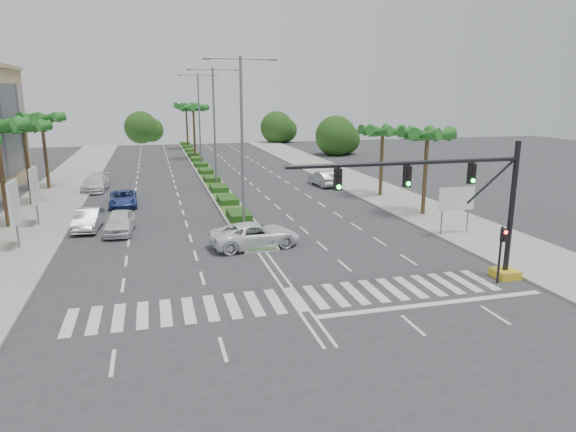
% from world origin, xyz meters
% --- Properties ---
extents(ground, '(160.00, 160.00, 0.00)m').
position_xyz_m(ground, '(0.00, 0.00, 0.00)').
color(ground, '#333335').
rests_on(ground, ground).
extents(footpath_right, '(6.00, 120.00, 0.15)m').
position_xyz_m(footpath_right, '(15.20, 20.00, 0.07)').
color(footpath_right, gray).
rests_on(footpath_right, ground).
extents(footpath_left, '(6.00, 120.00, 0.15)m').
position_xyz_m(footpath_left, '(-15.20, 20.00, 0.07)').
color(footpath_left, gray).
rests_on(footpath_left, ground).
extents(median, '(2.20, 75.00, 0.20)m').
position_xyz_m(median, '(0.00, 45.00, 0.10)').
color(median, gray).
rests_on(median, ground).
extents(median_grass, '(1.80, 75.00, 0.04)m').
position_xyz_m(median_grass, '(0.00, 45.00, 0.22)').
color(median_grass, '#3B6322').
rests_on(median_grass, median).
extents(signal_gantry, '(12.60, 1.20, 7.20)m').
position_xyz_m(signal_gantry, '(9.27, -0.00, 3.46)').
color(signal_gantry, gold).
rests_on(signal_gantry, ground).
extents(pedestrian_signal, '(0.28, 0.36, 3.00)m').
position_xyz_m(pedestrian_signal, '(10.60, -0.68, 2.04)').
color(pedestrian_signal, black).
rests_on(pedestrian_signal, ground).
extents(direction_sign, '(2.70, 0.11, 3.40)m').
position_xyz_m(direction_sign, '(13.50, 7.99, 2.45)').
color(direction_sign, slate).
rests_on(direction_sign, ground).
extents(billboard_near, '(0.18, 2.10, 4.35)m').
position_xyz_m(billboard_near, '(-14.50, 12.00, 2.96)').
color(billboard_near, slate).
rests_on(billboard_near, ground).
extents(billboard_far, '(0.18, 2.10, 4.35)m').
position_xyz_m(billboard_far, '(-14.50, 18.00, 2.96)').
color(billboard_far, slate).
rests_on(billboard_far, ground).
extents(palm_left_far, '(4.57, 4.68, 7.35)m').
position_xyz_m(palm_left_far, '(-16.50, 26.00, 6.50)').
color(palm_left_far, brown).
rests_on(palm_left_far, ground).
extents(palm_left_end, '(4.57, 4.68, 7.75)m').
position_xyz_m(palm_left_end, '(-16.50, 34.00, 6.88)').
color(palm_left_end, brown).
rests_on(palm_left_end, ground).
extents(palm_right_near, '(4.57, 4.68, 7.05)m').
position_xyz_m(palm_right_near, '(14.50, 14.00, 6.20)').
color(palm_right_near, brown).
rests_on(palm_right_near, ground).
extents(palm_right_far, '(4.57, 4.68, 6.75)m').
position_xyz_m(palm_right_far, '(14.50, 22.00, 5.91)').
color(palm_right_far, brown).
rests_on(palm_right_far, ground).
extents(palm_median_a, '(4.57, 4.68, 8.05)m').
position_xyz_m(palm_median_a, '(0.00, 55.00, 7.17)').
color(palm_median_a, brown).
rests_on(palm_median_a, ground).
extents(palm_median_b, '(4.57, 4.68, 8.05)m').
position_xyz_m(palm_median_b, '(0.00, 70.00, 7.17)').
color(palm_median_b, brown).
rests_on(palm_median_b, ground).
extents(streetlight_near, '(5.10, 0.25, 12.00)m').
position_xyz_m(streetlight_near, '(0.00, 14.00, 6.81)').
color(streetlight_near, slate).
rests_on(streetlight_near, ground).
extents(streetlight_mid, '(5.10, 0.25, 12.00)m').
position_xyz_m(streetlight_mid, '(0.00, 30.00, 6.81)').
color(streetlight_mid, slate).
rests_on(streetlight_mid, ground).
extents(streetlight_far, '(5.10, 0.25, 12.00)m').
position_xyz_m(streetlight_far, '(0.00, 46.00, 6.81)').
color(streetlight_far, slate).
rests_on(streetlight_far, ground).
extents(car_parked_a, '(2.22, 4.78, 1.59)m').
position_xyz_m(car_parked_a, '(-8.64, 14.59, 0.79)').
color(car_parked_a, silver).
rests_on(car_parked_a, ground).
extents(car_parked_b, '(1.89, 4.63, 1.49)m').
position_xyz_m(car_parked_b, '(-10.86, 16.18, 0.75)').
color(car_parked_b, '#BBBBC0').
rests_on(car_parked_b, ground).
extents(car_parked_c, '(2.42, 4.95, 1.35)m').
position_xyz_m(car_parked_c, '(-8.81, 23.71, 0.68)').
color(car_parked_c, navy).
rests_on(car_parked_c, ground).
extents(car_parked_d, '(2.64, 5.52, 1.55)m').
position_xyz_m(car_parked_d, '(-11.80, 32.00, 0.78)').
color(car_parked_d, silver).
rests_on(car_parked_d, ground).
extents(car_crossing, '(5.95, 3.33, 1.57)m').
position_xyz_m(car_crossing, '(-0.16, 8.89, 0.79)').
color(car_crossing, white).
rests_on(car_crossing, ground).
extents(car_right, '(2.13, 4.90, 1.57)m').
position_xyz_m(car_right, '(11.17, 28.94, 0.78)').
color(car_right, '#A4A5A8').
rests_on(car_right, ground).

